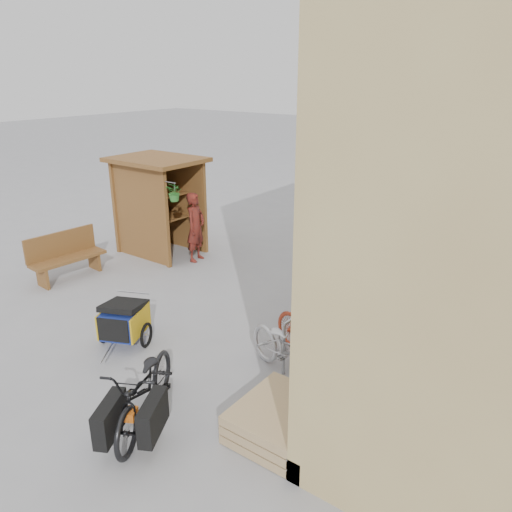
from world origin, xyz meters
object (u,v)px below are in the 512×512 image
Objects in this scene: pallet_stack at (280,420)px; bike_4 at (372,281)px; bike_7 at (409,258)px; bench at (66,255)px; child_trailer at (124,320)px; kiosk at (156,192)px; shopping_carts at (462,234)px; bike_2 at (350,307)px; person_kiosk at (196,227)px; bike_3 at (341,290)px; bike_0 at (289,351)px; cargo_bike at (145,391)px; bike_5 at (383,276)px; bike_1 at (313,332)px; bike_6 at (400,266)px.

pallet_stack is 4.39m from bike_4.
bike_7 reaches higher than bike_4.
bench is (-6.68, 1.48, 0.32)m from pallet_stack.
child_trailer is at bearing -14.39° from bench.
kiosk is 1.49× the size of bench.
shopping_carts is 5.08m from bike_2.
bike_3 is at bearing -110.80° from person_kiosk.
bike_0 reaches higher than pallet_stack.
cargo_bike is 1.09× the size of bike_5.
bike_2 is at bearing -95.79° from shopping_carts.
bike_3 reaches higher than cargo_bike.
bike_4 is at bearing 4.26° from bike_2.
bike_1 is 2.57m from bike_4.
pallet_stack is at bearing 1.96° from cargo_bike.
pallet_stack is at bearing -174.06° from bike_2.
cargo_bike is at bearing 166.15° from bike_4.
bike_0 is at bearing 169.63° from bike_6.
person_kiosk is at bearing 77.38° from bike_0.
bench is (-0.41, -2.39, -1.02)m from kiosk.
bike_5 is at bearing -96.37° from person_kiosk.
shopping_carts is at bearing -22.70° from bike_3.
bike_6 is at bearing 96.08° from pallet_stack.
cargo_bike is 2.80m from bike_1.
child_trailer is 2.89m from bike_0.
cargo_bike is 1.10× the size of bike_0.
person_kiosk reaches higher than bench.
kiosk is 1.36× the size of shopping_carts.
shopping_carts is at bearing 15.33° from bike_0.
person_kiosk is 1.02× the size of bike_1.
bike_4 is at bearing 22.28° from bike_0.
kiosk reaches higher than pallet_stack.
pallet_stack is 0.65× the size of bike_5.
cargo_bike is at bearing -155.75° from person_kiosk.
person_kiosk reaches higher than pallet_stack.
cargo_bike is (1.85, -1.19, 0.05)m from child_trailer.
bike_0 is (2.78, 0.77, 0.03)m from child_trailer.
bike_1 is at bearing -95.01° from shopping_carts.
cargo_bike is at bearing 161.21° from bike_6.
bike_6 is (5.68, 1.69, -1.15)m from kiosk.
bike_3 is 2.23m from bike_6.
person_kiosk is at bearing 98.61° from bike_6.
bike_5 is at bearing -2.97° from bike_2.
bike_6 is (-0.08, 2.56, -0.04)m from bike_2.
bike_6 is at bearing -1.93° from bike_2.
bench is 5.68m from cargo_bike.
shopping_carts is 1.01× the size of bike_0.
kiosk reaches higher than cargo_bike.
pallet_stack is 0.73× the size of bike_1.
bike_5 is at bearing 19.36° from bike_0.
person_kiosk reaches higher than bike_0.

